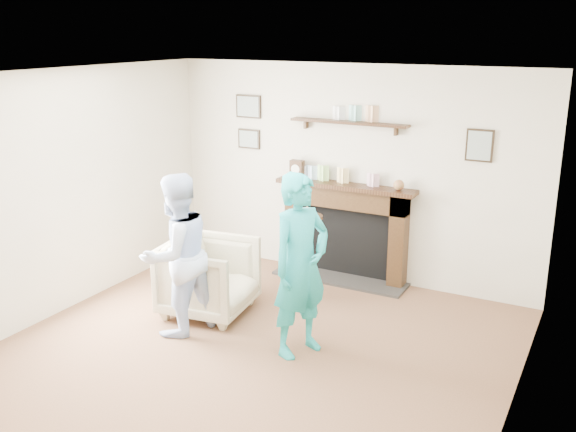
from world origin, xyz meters
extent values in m
plane|color=brown|center=(0.00, 0.00, 0.00)|extent=(5.00, 5.00, 0.00)
cube|color=beige|center=(0.00, 2.50, 1.25)|extent=(4.50, 0.04, 2.50)
cube|color=beige|center=(-2.25, 0.00, 1.25)|extent=(0.04, 5.00, 2.50)
cube|color=beige|center=(2.25, 0.00, 1.25)|extent=(0.04, 5.00, 2.50)
cube|color=silver|center=(0.00, 0.00, 2.50)|extent=(4.50, 5.00, 0.04)
cube|color=black|center=(-0.66, 2.40, 0.55)|extent=(0.18, 0.20, 1.10)
cube|color=black|center=(0.66, 2.40, 0.55)|extent=(0.18, 0.20, 1.10)
cube|color=black|center=(0.00, 2.40, 0.98)|extent=(1.50, 0.20, 0.24)
cube|color=black|center=(0.00, 2.47, 0.43)|extent=(1.14, 0.06, 0.86)
cube|color=#2B2826|center=(0.00, 2.28, 0.01)|extent=(1.60, 0.44, 0.03)
cube|color=black|center=(0.00, 2.37, 1.12)|extent=(1.68, 0.26, 0.05)
cube|color=black|center=(0.00, 2.42, 1.85)|extent=(1.40, 0.15, 0.03)
cube|color=black|center=(-1.35, 2.48, 1.95)|extent=(0.34, 0.03, 0.28)
cube|color=black|center=(-1.35, 2.48, 1.55)|extent=(0.30, 0.03, 0.24)
cube|color=black|center=(1.45, 2.48, 1.70)|extent=(0.28, 0.03, 0.34)
cube|color=black|center=(-0.62, 2.37, 1.26)|extent=(0.16, 0.09, 0.22)
cylinder|color=silver|center=(-0.62, 2.32, 1.27)|extent=(0.11, 0.01, 0.11)
sphere|color=#33862C|center=(0.64, 2.37, 1.21)|extent=(0.12, 0.12, 0.12)
imported|color=tan|center=(-0.84, 0.82, 0.00)|extent=(0.96, 0.94, 0.79)
imported|color=silver|center=(-0.86, 0.32, 0.00)|extent=(0.79, 0.91, 1.58)
imported|color=#1FB4A9|center=(0.37, 0.50, 0.00)|extent=(0.60, 0.72, 1.68)
cylinder|color=black|center=(-0.13, 1.64, 0.01)|extent=(0.28, 0.28, 0.02)
cylinder|color=black|center=(-0.13, 1.64, 0.47)|extent=(0.06, 0.06, 0.89)
cylinder|color=black|center=(-0.13, 1.64, 0.93)|extent=(0.34, 0.34, 0.03)
cylinder|color=silver|center=(-0.13, 1.64, 0.94)|extent=(0.23, 0.23, 0.01)
cylinder|color=silver|center=(-0.13, 1.64, 0.98)|extent=(0.18, 0.18, 0.06)
cylinder|color=beige|center=(-0.13, 1.64, 1.04)|extent=(0.01, 0.01, 0.05)
sphere|color=orange|center=(-0.13, 1.64, 1.07)|extent=(0.02, 0.02, 0.02)
camera|label=1|loc=(2.77, -4.27, 2.87)|focal=40.00mm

